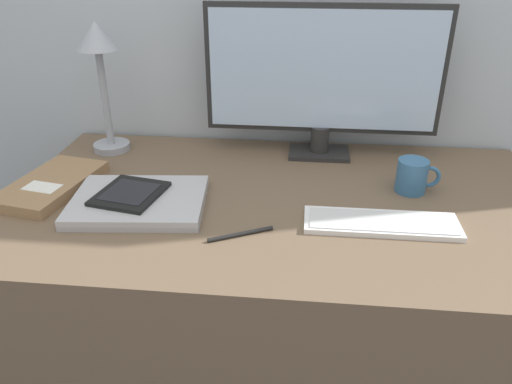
{
  "coord_description": "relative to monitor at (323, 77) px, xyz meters",
  "views": [
    {
      "loc": [
        0.05,
        -0.88,
        1.27
      ],
      "look_at": [
        -0.05,
        0.08,
        0.77
      ],
      "focal_mm": 35.0,
      "sensor_mm": 36.0,
      "label": 1
    }
  ],
  "objects": [
    {
      "name": "monitor",
      "position": [
        0.0,
        0.0,
        0.0
      ],
      "size": [
        0.63,
        0.11,
        0.41
      ],
      "color": "#262626",
      "rests_on": "desk"
    },
    {
      "name": "desk",
      "position": [
        -0.09,
        -0.28,
        -0.58
      ],
      "size": [
        1.3,
        0.74,
        0.71
      ],
      "color": "brown",
      "rests_on": "ground_plane"
    },
    {
      "name": "desk_lamp",
      "position": [
        -0.6,
        -0.03,
        0.03
      ],
      "size": [
        0.11,
        0.11,
        0.36
      ],
      "color": "#999EA8",
      "rests_on": "desk"
    },
    {
      "name": "keyboard",
      "position": [
        0.13,
        -0.38,
        -0.22
      ],
      "size": [
        0.33,
        0.11,
        0.01
      ],
      "color": "silver",
      "rests_on": "desk"
    },
    {
      "name": "notebook",
      "position": [
        -0.66,
        -0.29,
        -0.21
      ],
      "size": [
        0.2,
        0.3,
        0.03
      ],
      "color": "#93704C",
      "rests_on": "desk"
    },
    {
      "name": "laptop",
      "position": [
        -0.42,
        -0.35,
        -0.21
      ],
      "size": [
        0.32,
        0.26,
        0.03
      ],
      "color": "#A3A3A8",
      "rests_on": "desk"
    },
    {
      "name": "coffee_mug",
      "position": [
        0.22,
        -0.21,
        -0.18
      ],
      "size": [
        0.11,
        0.07,
        0.08
      ],
      "color": "#336089",
      "rests_on": "desk"
    },
    {
      "name": "pen",
      "position": [
        -0.17,
        -0.46,
        -0.22
      ],
      "size": [
        0.13,
        0.07,
        0.01
      ],
      "color": "black",
      "rests_on": "desk"
    },
    {
      "name": "ereader",
      "position": [
        -0.44,
        -0.35,
        -0.19
      ],
      "size": [
        0.16,
        0.18,
        0.01
      ],
      "color": "black",
      "rests_on": "laptop"
    }
  ]
}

